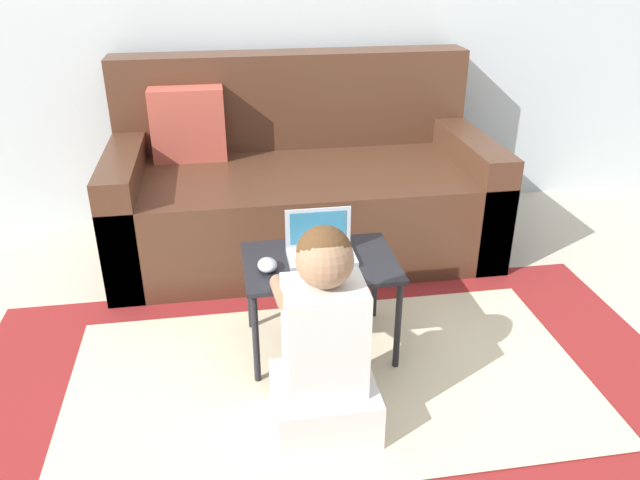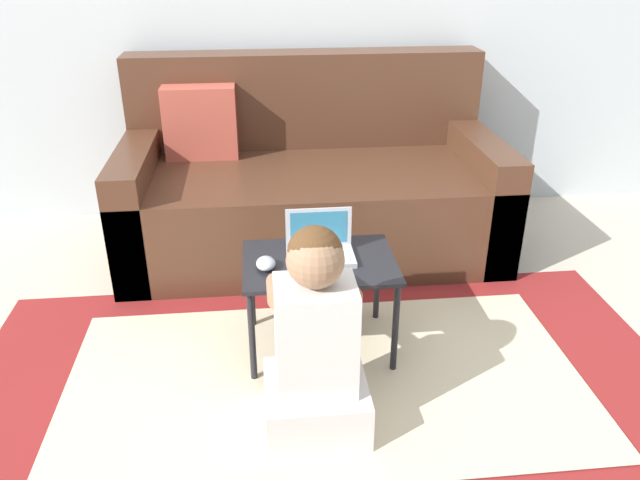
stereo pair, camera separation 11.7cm
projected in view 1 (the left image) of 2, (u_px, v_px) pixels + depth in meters
The scene contains 7 objects.
ground_plane at pixel (332, 375), 2.30m from camera, with size 16.00×16.00×0.00m, color beige.
area_rug at pixel (330, 380), 2.27m from camera, with size 2.59×1.40×0.01m.
couch at pixel (299, 186), 3.18m from camera, with size 1.84×0.95×0.93m.
laptop_desk at pixel (320, 271), 2.31m from camera, with size 0.56×0.40×0.39m.
laptop at pixel (321, 250), 2.30m from camera, with size 0.25×0.16×0.17m.
computer_mouse at pixel (267, 265), 2.22m from camera, with size 0.07×0.10×0.04m.
person_seated at pixel (324, 345), 1.94m from camera, with size 0.33×0.43×0.72m.
Camera 1 is at (-0.34, -1.82, 1.46)m, focal length 35.00 mm.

